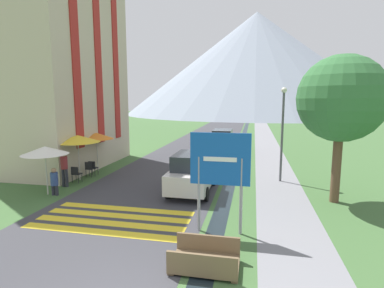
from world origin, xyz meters
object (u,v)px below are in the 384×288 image
(parked_car_far, at_px, (223,141))
(cafe_umbrella_front_white, at_px, (45,150))
(streetlamp, at_px, (283,126))
(cafe_chair_middle, at_px, (76,173))
(cafe_umbrella_middle_yellow, at_px, (78,139))
(person_standing_terrace, at_px, (64,167))
(footbridge, at_px, (205,260))
(cafe_umbrella_rear_orange, at_px, (96,136))
(parked_car_near, at_px, (192,172))
(cafe_chair_far_right, at_px, (93,167))
(hotel_building, at_px, (61,55))
(person_seated_far, at_px, (54,180))
(road_sign, at_px, (220,168))
(cafe_chair_far_left, at_px, (89,168))
(tree_by_path, at_px, (341,99))

(parked_car_far, xyz_separation_m, cafe_umbrella_front_white, (-6.54, -12.87, 1.10))
(cafe_umbrella_front_white, xyz_separation_m, streetlamp, (10.42, 4.43, 0.88))
(cafe_chair_middle, height_order, cafe_umbrella_middle_yellow, cafe_umbrella_middle_yellow)
(cafe_chair_middle, height_order, person_standing_terrace, person_standing_terrace)
(footbridge, bearing_deg, cafe_umbrella_rear_orange, 131.20)
(person_standing_terrace, bearing_deg, parked_car_near, 4.41)
(footbridge, height_order, streetlamp, streetlamp)
(cafe_umbrella_front_white, distance_m, cafe_umbrella_rear_orange, 4.66)
(parked_car_near, xyz_separation_m, person_standing_terrace, (-6.23, -0.48, 0.09))
(cafe_chair_far_right, bearing_deg, parked_car_near, -36.51)
(cafe_umbrella_middle_yellow, bearing_deg, cafe_umbrella_front_white, -90.26)
(hotel_building, distance_m, cafe_umbrella_front_white, 7.85)
(hotel_building, xyz_separation_m, streetlamp, (13.15, -1.07, -4.02))
(person_standing_terrace, bearing_deg, hotel_building, 122.98)
(hotel_building, distance_m, cafe_umbrella_middle_yellow, 6.20)
(person_seated_far, bearing_deg, person_standing_terrace, 105.72)
(cafe_chair_far_right, xyz_separation_m, cafe_umbrella_front_white, (-0.27, -3.43, 1.49))
(cafe_chair_middle, bearing_deg, streetlamp, 32.32)
(road_sign, bearing_deg, streetlamp, 70.10)
(footbridge, xyz_separation_m, cafe_chair_far_left, (-7.67, 7.66, 0.29))
(cafe_umbrella_rear_orange, xyz_separation_m, person_standing_terrace, (0.15, -3.41, -1.10))
(cafe_umbrella_rear_orange, height_order, streetlamp, streetlamp)
(cafe_chair_middle, bearing_deg, person_seated_far, -64.41)
(hotel_building, bearing_deg, cafe_umbrella_middle_yellow, -47.27)
(parked_car_near, distance_m, person_seated_far, 6.14)
(footbridge, relative_size, parked_car_near, 0.44)
(cafe_umbrella_middle_yellow, xyz_separation_m, streetlamp, (10.41, 1.90, 0.69))
(cafe_umbrella_front_white, xyz_separation_m, tree_by_path, (12.35, 1.56, 2.23))
(cafe_umbrella_middle_yellow, relative_size, person_standing_terrace, 1.40)
(cafe_chair_far_right, bearing_deg, hotel_building, 124.71)
(hotel_building, distance_m, tree_by_path, 15.81)
(hotel_building, xyz_separation_m, footbridge, (10.59, -9.96, -6.68))
(cafe_chair_far_left, xyz_separation_m, cafe_umbrella_front_white, (-0.20, -3.20, 1.49))
(streetlamp, bearing_deg, hotel_building, 175.35)
(cafe_chair_far_right, xyz_separation_m, cafe_umbrella_rear_orange, (-0.38, 1.23, 1.58))
(hotel_building, xyz_separation_m, road_sign, (10.71, -7.80, -4.79))
(person_seated_far, distance_m, tree_by_path, 12.58)
(footbridge, bearing_deg, person_seated_far, 149.34)
(cafe_umbrella_front_white, height_order, cafe_umbrella_rear_orange, cafe_umbrella_rear_orange)
(parked_car_near, height_order, cafe_umbrella_rear_orange, cafe_umbrella_rear_orange)
(road_sign, distance_m, footbridge, 2.87)
(cafe_chair_far_right, height_order, cafe_umbrella_middle_yellow, cafe_umbrella_middle_yellow)
(cafe_chair_middle, xyz_separation_m, person_seated_far, (0.24, -2.01, 0.18))
(footbridge, bearing_deg, streetlamp, 73.98)
(person_seated_far, bearing_deg, cafe_umbrella_rear_orange, 96.15)
(parked_car_near, distance_m, cafe_chair_middle, 6.13)
(cafe_umbrella_front_white, bearing_deg, cafe_chair_middle, 85.48)
(cafe_chair_far_left, distance_m, person_seated_far, 3.24)
(road_sign, relative_size, footbridge, 1.89)
(tree_by_path, bearing_deg, cafe_umbrella_middle_yellow, 175.49)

